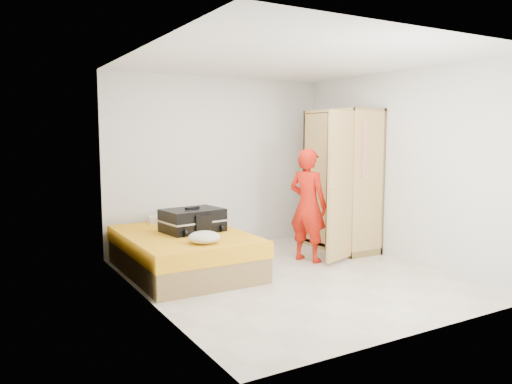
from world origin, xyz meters
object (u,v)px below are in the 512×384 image
wardrobe (341,184)px  round_cushion (204,237)px  bed (184,252)px  person (308,205)px  suitcase (193,220)px

wardrobe → round_cushion: 2.64m
round_cushion → wardrobe: bearing=14.1°
bed → person: size_ratio=1.30×
wardrobe → suitcase: bearing=178.1°
bed → wardrobe: bearing=-1.2°
wardrobe → bed: bearing=178.8°
person → suitcase: bearing=54.3°
suitcase → round_cushion: (-0.16, -0.71, -0.07)m
suitcase → round_cushion: bearing=-110.2°
bed → person: person is taller
round_cushion → bed: bearing=88.2°
suitcase → round_cushion: 0.73m
wardrobe → person: size_ratio=1.36×
bed → suitcase: bearing=10.8°
person → round_cushion: 1.75m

